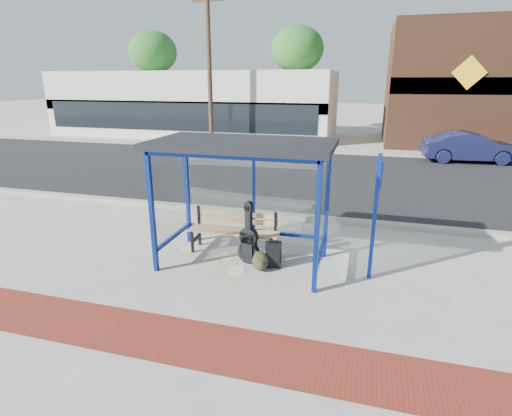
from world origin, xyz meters
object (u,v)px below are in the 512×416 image
(guitar_bag, at_px, (249,242))
(suitcase, at_px, (273,255))
(bench, at_px, (234,229))
(parked_car, at_px, (470,147))
(backpack, at_px, (260,262))

(guitar_bag, bearing_deg, suitcase, 8.47)
(bench, height_order, suitcase, bench)
(bench, relative_size, guitar_bag, 1.59)
(bench, xyz_separation_m, parked_car, (6.87, 12.00, 0.15))
(guitar_bag, xyz_separation_m, backpack, (0.31, -0.26, -0.26))
(guitar_bag, bearing_deg, bench, 146.90)
(bench, height_order, guitar_bag, guitar_bag)
(parked_car, bearing_deg, guitar_bag, 147.83)
(backpack, bearing_deg, guitar_bag, 118.11)
(backpack, bearing_deg, suitcase, 26.41)
(backpack, distance_m, parked_car, 14.13)
(bench, relative_size, parked_car, 0.48)
(guitar_bag, relative_size, parked_car, 0.30)
(suitcase, height_order, parked_car, parked_car)
(bench, xyz_separation_m, backpack, (0.76, -0.72, -0.33))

